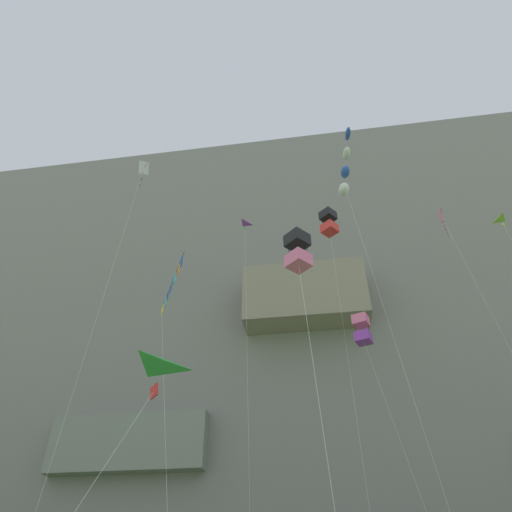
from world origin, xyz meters
name	(u,v)px	position (x,y,z in m)	size (l,w,h in m)	color
cliff_face	(310,343)	(0.00, 61.19, 30.88)	(180.00, 25.22, 61.84)	slate
kite_windsock_near_cliff	(345,174)	(3.86, 25.21, 25.42)	(2.70, 5.50, 26.20)	white
kite_box_upper_right	(298,251)	(0.57, 16.18, 12.14)	(1.22, 2.71, 12.90)	black
kite_diamond_mid_left	(141,178)	(-12.76, 28.62, 31.15)	(1.48, 6.68, 33.70)	white
kite_delta_low_center	(144,395)	(-4.53, 16.42, 7.18)	(2.49, 4.32, 7.46)	green
kite_box_high_left	(362,330)	(3.81, 29.30, 15.71)	(2.96, 2.62, 16.66)	pink
kite_banner_high_right	(171,295)	(-6.42, 22.65, 14.98)	(3.81, 5.12, 15.80)	black
kite_diamond_mid_right	(447,227)	(11.62, 31.69, 25.28)	(2.26, 4.27, 27.46)	pink
kite_delta_mid_center	(243,250)	(-4.70, 34.16, 26.75)	(2.48, 5.94, 29.72)	purple
kite_box_front_field	(329,223)	(2.73, 31.51, 26.67)	(1.52, 4.83, 27.79)	black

